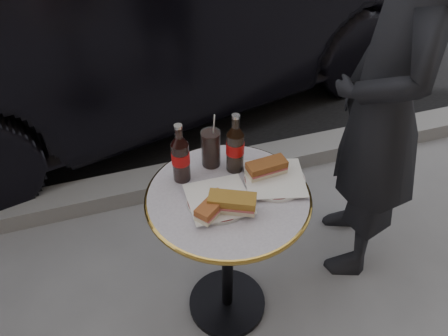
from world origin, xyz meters
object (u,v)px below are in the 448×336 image
object	(u,v)px
bistro_table	(228,256)
plate_right	(274,180)
cola_bottle_right	(235,143)
pedestrian	(383,109)
cola_bottle_left	(180,153)
plate_left	(219,200)
parked_car	(153,4)
cola_glass	(211,148)

from	to	relation	value
bistro_table	plate_right	world-z (taller)	plate_right
cola_bottle_right	pedestrian	bearing A→B (deg)	1.13
cola_bottle_left	plate_left	bearing A→B (deg)	-59.94
cola_bottle_right	plate_left	bearing A→B (deg)	-126.45
pedestrian	cola_bottle_left	bearing A→B (deg)	-67.54
pedestrian	plate_right	bearing A→B (deg)	-54.05
parked_car	pedestrian	distance (m)	1.92
bistro_table	plate_right	size ratio (longest dim) A/B	3.12
cola_bottle_left	pedestrian	world-z (taller)	pedestrian
bistro_table	plate_left	size ratio (longest dim) A/B	3.16
plate_right	parked_car	xyz separation A→B (m)	(-0.10, 1.94, 0.02)
plate_right	pedestrian	world-z (taller)	pedestrian
parked_car	pedestrian	bearing A→B (deg)	-174.50
cola_bottle_left	bistro_table	bearing A→B (deg)	-44.68
cola_bottle_left	cola_bottle_right	world-z (taller)	cola_bottle_right
cola_bottle_right	parked_car	size ratio (longest dim) A/B	0.06
plate_right	pedestrian	distance (m)	0.56
cola_bottle_left	cola_glass	distance (m)	0.15
plate_left	cola_glass	bearing A→B (deg)	80.53
cola_bottle_left	pedestrian	bearing A→B (deg)	0.34
plate_left	plate_right	world-z (taller)	same
cola_glass	pedestrian	distance (m)	0.73
cola_glass	pedestrian	xyz separation A→B (m)	(0.73, -0.04, 0.07)
cola_bottle_left	cola_bottle_right	size ratio (longest dim) A/B	0.98
bistro_table	plate_left	world-z (taller)	plate_left
bistro_table	plate_left	xyz separation A→B (m)	(-0.05, -0.03, 0.37)
cola_bottle_left	cola_bottle_right	bearing A→B (deg)	-2.07
plate_right	plate_left	bearing A→B (deg)	-170.27
bistro_table	cola_glass	world-z (taller)	cola_glass
cola_bottle_right	cola_glass	xyz separation A→B (m)	(-0.08, 0.06, -0.05)
bistro_table	cola_bottle_left	size ratio (longest dim) A/B	2.93
plate_left	parked_car	xyz separation A→B (m)	(0.14, 1.98, 0.02)
bistro_table	parked_car	distance (m)	1.99
plate_right	cola_bottle_left	distance (m)	0.37
bistro_table	cola_bottle_left	distance (m)	0.53
cola_glass	pedestrian	size ratio (longest dim) A/B	0.09
plate_left	plate_right	bearing A→B (deg)	9.73
cola_bottle_right	cola_glass	bearing A→B (deg)	144.51
plate_right	cola_bottle_left	world-z (taller)	cola_bottle_left
cola_glass	plate_right	bearing A→B (deg)	-40.86
bistro_table	cola_glass	bearing A→B (deg)	92.87
cola_bottle_left	parked_car	distance (m)	1.83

